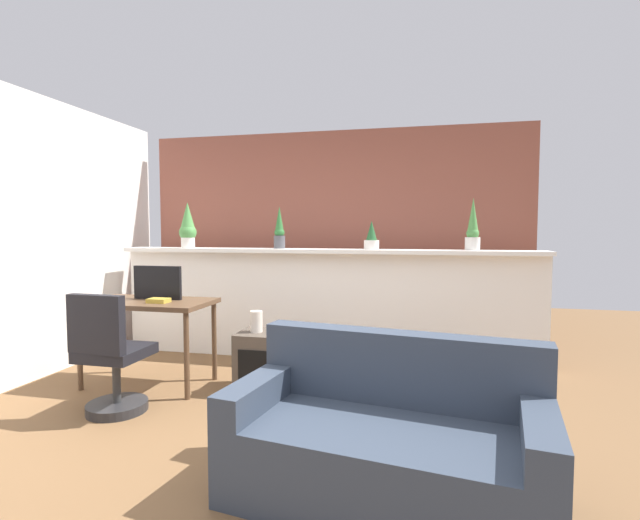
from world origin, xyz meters
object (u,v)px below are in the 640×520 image
(tv_monitor, at_px, (158,283))
(book_on_desk, at_px, (159,300))
(vase_on_shelf, at_px, (256,321))
(potted_plant_3, at_px, (473,229))
(potted_plant_0, at_px, (188,226))
(side_cube_shelf, at_px, (263,361))
(potted_plant_2, at_px, (372,237))
(couch, at_px, (387,443))
(potted_plant_1, at_px, (279,230))
(office_chair, at_px, (111,363))
(desk, at_px, (148,310))

(tv_monitor, distance_m, book_on_desk, 0.24)
(vase_on_shelf, bearing_deg, potted_plant_3, 29.40)
(potted_plant_0, bearing_deg, side_cube_shelf, -38.76)
(tv_monitor, xyz_separation_m, book_on_desk, (0.11, -0.17, -0.13))
(potted_plant_0, xyz_separation_m, potted_plant_2, (2.02, 0.02, -0.11))
(potted_plant_2, distance_m, couch, 2.59)
(potted_plant_1, distance_m, potted_plant_2, 0.99)
(tv_monitor, distance_m, vase_on_shelf, 0.97)
(potted_plant_2, xyz_separation_m, vase_on_shelf, (-0.86, -1.00, -0.70))
(potted_plant_1, relative_size, tv_monitor, 1.00)
(potted_plant_0, bearing_deg, potted_plant_3, 1.13)
(vase_on_shelf, bearing_deg, book_on_desk, -167.56)
(office_chair, xyz_separation_m, vase_on_shelf, (0.86, 0.74, 0.20))
(potted_plant_0, bearing_deg, office_chair, -80.20)
(book_on_desk, bearing_deg, couch, -30.33)
(potted_plant_2, height_order, side_cube_shelf, potted_plant_2)
(book_on_desk, bearing_deg, potted_plant_1, 60.43)
(potted_plant_2, relative_size, side_cube_shelf, 0.58)
(desk, xyz_separation_m, book_on_desk, (0.16, -0.09, 0.10))
(desk, bearing_deg, tv_monitor, 59.60)
(potted_plant_1, xyz_separation_m, book_on_desk, (-0.69, -1.21, -0.59))
(desk, relative_size, book_on_desk, 6.52)
(potted_plant_3, relative_size, book_on_desk, 3.00)
(potted_plant_0, xyz_separation_m, potted_plant_1, (1.04, 0.06, -0.04))
(office_chair, distance_m, book_on_desk, 0.68)
(potted_plant_3, distance_m, desk, 3.11)
(potted_plant_1, bearing_deg, potted_plant_2, -1.96)
(potted_plant_1, distance_m, tv_monitor, 1.39)
(desk, xyz_separation_m, couch, (2.18, -1.27, -0.38))
(office_chair, xyz_separation_m, couch, (2.07, -0.62, -0.11))
(potted_plant_0, height_order, vase_on_shelf, potted_plant_0)
(potted_plant_2, distance_m, tv_monitor, 2.08)
(desk, height_order, couch, couch)
(potted_plant_0, relative_size, desk, 0.46)
(book_on_desk, bearing_deg, office_chair, -95.45)
(potted_plant_1, bearing_deg, book_on_desk, -119.57)
(side_cube_shelf, xyz_separation_m, couch, (1.16, -1.36, 0.03))
(potted_plant_3, relative_size, side_cube_shelf, 1.01)
(potted_plant_0, height_order, office_chair, potted_plant_0)
(potted_plant_0, height_order, book_on_desk, potted_plant_0)
(potted_plant_1, xyz_separation_m, vase_on_shelf, (0.12, -1.03, -0.77))
(potted_plant_0, bearing_deg, vase_on_shelf, -40.20)
(potted_plant_0, relative_size, potted_plant_3, 0.99)
(side_cube_shelf, bearing_deg, couch, -49.71)
(potted_plant_2, height_order, potted_plant_3, potted_plant_3)
(potted_plant_1, xyz_separation_m, potted_plant_3, (1.96, 0.00, 0.02))
(desk, relative_size, side_cube_shelf, 2.20)
(couch, bearing_deg, tv_monitor, 147.61)
(office_chair, distance_m, vase_on_shelf, 1.15)
(potted_plant_3, bearing_deg, office_chair, -146.69)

